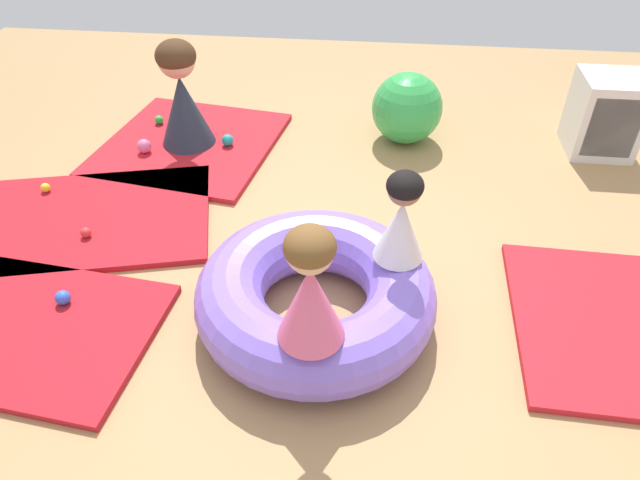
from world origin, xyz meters
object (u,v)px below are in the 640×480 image
Objects in this scene: child_in_white at (402,218)px; play_ball_orange at (177,102)px; play_ball_teal at (228,140)px; play_ball_pink at (144,146)px; play_ball_blue at (63,298)px; play_ball_green at (159,120)px; inflatable_cushion at (316,294)px; play_ball_yellow at (45,188)px; adult_seated at (182,95)px; child_in_pink at (310,287)px; storage_cube at (606,116)px; play_ball_red at (86,233)px; exercise_ball_large at (407,108)px.

child_in_white is 6.83× the size of play_ball_orange.
play_ball_pink is at bearing -163.99° from play_ball_teal.
play_ball_blue is (0.11, -2.29, 0.00)m from play_ball_orange.
play_ball_green is (-1.84, 1.75, -0.50)m from child_in_white.
play_ball_yellow is (-1.88, 0.89, -0.10)m from inflatable_cushion.
adult_seated reaches higher than play_ball_yellow.
child_in_white reaches higher than adult_seated.
play_ball_orange is 0.81× the size of play_ball_teal.
child_in_white reaches higher than play_ball_teal.
child_in_pink is at bearing -85.88° from inflatable_cushion.
play_ball_blue is at bearing -58.87° from play_ball_yellow.
storage_cube is at bearing -5.27° from play_ball_orange.
play_ball_teal is at bearing -23.88° from play_ball_green.
child_in_white is 2.28m from play_ball_pink.
play_ball_red is at bearing 175.20° from child_in_pink.
play_ball_pink is at bearing 94.28° from play_ball_blue.
play_ball_red is (0.04, -1.43, -0.00)m from play_ball_green.
play_ball_yellow is (-1.91, 1.30, -0.54)m from child_in_pink.
play_ball_yellow is 1.13m from play_ball_blue.
play_ball_pink reaches higher than play_ball_orange.
play_ball_pink is 1.18× the size of play_ball_teal.
play_ball_green is at bearing 144.49° from child_in_white.
play_ball_pink is 0.19× the size of exercise_ball_large.
play_ball_red is 1.29m from play_ball_teal.
child_in_pink is 0.72× the size of adult_seated.
inflatable_cushion is 17.66× the size of play_ball_green.
play_ball_teal is 0.15× the size of storage_cube.
child_in_pink is at bearing -128.26° from storage_cube.
play_ball_teal is (0.57, -0.59, 0.01)m from play_ball_orange.
inflatable_cushion is 2.03m from play_ball_pink.
inflatable_cushion is at bearing -62.56° from play_ball_teal.
child_in_pink is 7.28× the size of play_ball_blue.
inflatable_cushion is 2.52× the size of child_in_white.
inflatable_cushion is at bearing -134.23° from storage_cube.
child_in_pink reaches higher than adult_seated.
adult_seated is (-1.53, 1.50, -0.16)m from child_in_white.
play_ball_pink is 0.18× the size of storage_cube.
exercise_ball_large reaches higher than play_ball_yellow.
child_in_white is at bearing 83.40° from child_in_pink.
play_ball_blue is (0.11, -1.53, -0.01)m from play_ball_pink.
play_ball_blue is 0.14× the size of storage_cube.
adult_seated is at bearing 45.03° from play_ball_yellow.
play_ball_teal is 0.16× the size of exercise_ball_large.
adult_seated is 1.63m from exercise_ball_large.
child_in_pink is 2.37m from adult_seated.
child_in_pink is at bearing -34.27° from play_ball_yellow.
play_ball_pink is at bearing -123.82° from adult_seated.
inflatable_cushion is 2.01m from adult_seated.
play_ball_orange is 2.29m from play_ball_blue.
play_ball_red is (-0.01, -1.75, -0.00)m from play_ball_orange.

